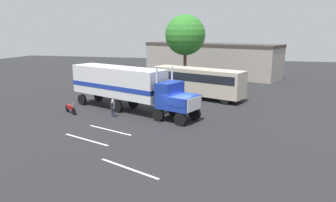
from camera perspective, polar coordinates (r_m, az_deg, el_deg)
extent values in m
plane|color=#232326|center=(26.97, 1.44, -3.81)|extent=(120.00, 120.00, 0.00)
cube|color=silver|center=(25.19, -10.46, -5.20)|extent=(4.18, 1.67, 0.01)
cube|color=silver|center=(23.46, -14.59, -6.77)|extent=(4.19, 1.67, 0.01)
cube|color=silver|center=(18.38, -7.13, -12.00)|extent=(4.11, 1.86, 0.01)
cube|color=#193399|center=(26.54, 3.08, -0.29)|extent=(2.62, 3.00, 1.20)
cube|color=#193399|center=(27.33, 0.30, 1.18)|extent=(2.25, 2.85, 2.20)
cube|color=silver|center=(26.05, 4.80, -0.57)|extent=(0.88, 1.97, 1.08)
cube|color=#193399|center=(26.53, 3.08, -0.17)|extent=(2.64, 3.04, 0.36)
cylinder|color=silver|center=(28.42, 0.73, 2.85)|extent=(0.18, 0.18, 3.40)
cylinder|color=silver|center=(26.70, -2.05, 2.20)|extent=(0.18, 0.18, 3.40)
cube|color=silver|center=(31.37, -9.09, 3.53)|extent=(10.70, 6.42, 2.80)
cube|color=#193399|center=(31.44, -9.06, 2.77)|extent=(10.71, 6.46, 0.44)
cylinder|color=silver|center=(28.41, 2.54, -0.98)|extent=(1.45, 1.09, 0.64)
cylinder|color=black|center=(27.56, 4.84, -2.30)|extent=(1.13, 0.70, 1.10)
cylinder|color=black|center=(25.78, 2.25, -3.31)|extent=(1.13, 0.70, 1.10)
cylinder|color=black|center=(28.80, 0.96, -1.60)|extent=(1.13, 0.70, 1.10)
cylinder|color=black|center=(27.10, -1.77, -2.51)|extent=(1.13, 0.70, 1.10)
cylinder|color=black|center=(31.86, -6.28, -0.27)|extent=(1.13, 0.70, 1.10)
cylinder|color=black|center=(30.34, -9.11, -1.02)|extent=(1.13, 0.70, 1.10)
cylinder|color=black|center=(35.58, -12.48, 0.86)|extent=(1.13, 0.70, 1.10)
cylinder|color=black|center=(34.22, -15.26, 0.25)|extent=(1.13, 0.70, 1.10)
cylinder|color=#2D3347|center=(28.87, -10.01, -2.04)|extent=(0.18, 0.18, 0.82)
cylinder|color=#2D3347|center=(28.79, -9.76, -2.08)|extent=(0.18, 0.18, 0.82)
cylinder|color=gray|center=(28.66, -9.94, -0.70)|extent=(0.34, 0.34, 0.58)
sphere|color=tan|center=(28.57, -9.97, 0.09)|extent=(0.23, 0.23, 0.23)
cube|color=black|center=(28.50, -10.17, -0.73)|extent=(0.29, 0.21, 0.36)
cube|color=#BFB29E|center=(36.32, 5.31, 3.59)|extent=(11.16, 6.48, 2.90)
cube|color=black|center=(36.23, 5.33, 4.50)|extent=(10.56, 6.27, 0.90)
cylinder|color=black|center=(35.69, 11.85, 0.85)|extent=(1.03, 0.63, 1.00)
cylinder|color=black|center=(33.70, 10.25, 0.22)|extent=(1.03, 0.63, 1.00)
cylinder|color=black|center=(39.47, 1.50, 2.23)|extent=(1.03, 0.63, 1.00)
cylinder|color=black|center=(37.67, -0.45, 1.73)|extent=(1.03, 0.63, 1.00)
cube|color=#234C8C|center=(40.32, -10.13, 2.51)|extent=(4.58, 2.30, 0.70)
cube|color=#1E232D|center=(40.12, -9.92, 3.37)|extent=(2.28, 1.89, 0.55)
cylinder|color=black|center=(40.53, -12.50, 1.95)|extent=(0.66, 0.29, 0.64)
cylinder|color=black|center=(41.81, -11.33, 2.33)|extent=(0.66, 0.29, 0.64)
cylinder|color=black|center=(38.97, -8.81, 1.68)|extent=(0.66, 0.29, 0.64)
cylinder|color=black|center=(40.31, -7.71, 2.08)|extent=(0.66, 0.29, 0.64)
cylinder|color=black|center=(30.39, -16.65, -1.80)|extent=(0.60, 0.46, 0.66)
cylinder|color=black|center=(31.69, -17.76, -1.30)|extent=(0.60, 0.46, 0.66)
cube|color=maroon|center=(30.97, -17.25, -1.04)|extent=(1.04, 0.82, 0.36)
cylinder|color=silver|center=(30.38, -16.79, -0.94)|extent=(0.27, 0.22, 0.69)
cylinder|color=brown|center=(45.21, 3.08, 6.14)|extent=(0.44, 0.44, 5.04)
sphere|color=#2F7929|center=(44.92, 3.15, 11.84)|extent=(5.62, 5.62, 5.62)
cube|color=#9E938C|center=(55.41, 7.55, 7.48)|extent=(24.19, 14.62, 5.48)
cube|color=#3F3833|center=(55.25, 7.63, 10.06)|extent=(24.32, 14.75, 0.50)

